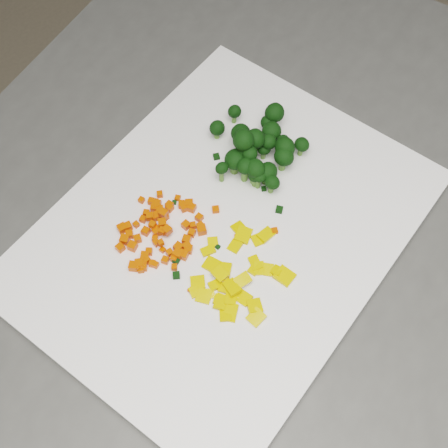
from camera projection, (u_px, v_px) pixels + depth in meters
ground at (331, 341)px, 1.63m from camera, size 4.00×4.00×0.00m
counter_block at (216, 350)px, 1.16m from camera, size 1.26×1.08×0.90m
cutting_board at (224, 231)px, 0.76m from camera, size 0.56×0.48×0.01m
carrot_pile at (157, 227)px, 0.74m from camera, size 0.11×0.11×0.03m
pepper_pile at (242, 272)px, 0.72m from camera, size 0.12×0.12×0.02m
broccoli_pile at (254, 139)px, 0.79m from camera, size 0.13×0.13×0.06m
carrot_cube_0 at (145, 260)px, 0.73m from camera, size 0.01×0.01×0.01m
carrot_cube_1 at (133, 266)px, 0.72m from camera, size 0.01×0.01×0.01m
carrot_cube_2 at (141, 200)px, 0.77m from camera, size 0.01×0.01×0.01m
carrot_cube_3 at (125, 240)px, 0.74m from camera, size 0.01×0.01×0.01m
carrot_cube_4 at (157, 205)px, 0.77m from camera, size 0.01×0.01×0.01m
carrot_cube_5 at (170, 253)px, 0.73m from camera, size 0.01×0.01×0.01m
carrot_cube_6 at (154, 208)px, 0.76m from camera, size 0.01×0.01×0.01m
carrot_cube_7 at (199, 218)px, 0.76m from camera, size 0.01×0.01×0.01m
carrot_cube_8 at (157, 203)px, 0.77m from camera, size 0.01×0.01×0.01m
carrot_cube_9 at (132, 246)px, 0.74m from camera, size 0.01×0.01×0.01m
carrot_cube_10 at (187, 240)px, 0.74m from camera, size 0.01×0.01×0.01m
carrot_cube_11 at (160, 194)px, 0.78m from camera, size 0.01×0.01×0.01m
carrot_cube_12 at (122, 228)px, 0.75m from camera, size 0.01×0.01×0.01m
carrot_cube_13 at (162, 231)px, 0.74m from camera, size 0.01×0.01×0.01m
carrot_cube_14 at (138, 239)px, 0.74m from camera, size 0.01×0.01×0.01m
carrot_cube_15 at (120, 248)px, 0.74m from camera, size 0.01×0.01×0.01m
carrot_cube_16 at (143, 267)px, 0.72m from camera, size 0.01×0.01×0.01m
carrot_cube_17 at (129, 234)px, 0.75m from camera, size 0.01×0.01×0.01m
carrot_cube_18 at (174, 267)px, 0.73m from camera, size 0.01×0.01×0.01m
carrot_cube_19 at (152, 225)px, 0.74m from camera, size 0.01×0.01×0.01m
carrot_cube_20 at (128, 226)px, 0.75m from camera, size 0.01×0.01×0.01m
carrot_cube_21 at (189, 249)px, 0.74m from camera, size 0.01×0.01×0.01m
carrot_cube_22 at (161, 243)px, 0.73m from camera, size 0.01×0.01×0.01m
carrot_cube_23 at (189, 204)px, 0.77m from camera, size 0.01×0.01×0.01m
carrot_cube_24 at (155, 217)px, 0.76m from camera, size 0.01×0.01×0.01m
carrot_cube_25 at (138, 266)px, 0.72m from camera, size 0.01×0.01×0.01m
carrot_cube_26 at (169, 205)px, 0.77m from camera, size 0.01×0.01×0.01m
carrot_cube_27 at (151, 201)px, 0.77m from camera, size 0.01×0.01×0.01m
carrot_cube_28 at (156, 243)px, 0.74m from camera, size 0.01×0.01×0.01m
carrot_cube_29 at (193, 225)px, 0.75m from camera, size 0.01×0.01×0.01m
carrot_cube_30 at (164, 217)px, 0.76m from camera, size 0.01×0.01×0.01m
carrot_cube_31 at (170, 208)px, 0.76m from camera, size 0.01×0.01×0.01m
carrot_cube_32 at (167, 230)px, 0.74m from camera, size 0.01×0.01×0.01m
carrot_cube_33 at (143, 219)px, 0.76m from camera, size 0.01×0.01×0.01m
carrot_cube_34 at (187, 247)px, 0.74m from camera, size 0.01×0.01×0.01m
carrot_cube_35 at (149, 252)px, 0.74m from camera, size 0.01×0.01×0.01m
carrot_cube_36 at (140, 266)px, 0.73m from camera, size 0.01×0.01×0.01m
carrot_cube_37 at (157, 231)px, 0.75m from camera, size 0.01×0.01×0.01m
carrot_cube_38 at (165, 260)px, 0.73m from camera, size 0.01×0.01×0.01m
carrot_cube_39 at (184, 255)px, 0.73m from camera, size 0.01×0.01×0.01m
carrot_cube_40 at (184, 208)px, 0.76m from camera, size 0.01×0.01×0.01m
carrot_cube_41 at (160, 209)px, 0.76m from camera, size 0.01×0.01×0.01m
carrot_cube_42 at (178, 247)px, 0.74m from camera, size 0.01×0.01×0.01m
carrot_cube_43 at (150, 216)px, 0.75m from camera, size 0.01×0.01×0.01m
carrot_cube_44 at (201, 226)px, 0.75m from camera, size 0.01×0.01×0.01m
carrot_cube_45 at (136, 224)px, 0.75m from camera, size 0.01×0.01×0.01m
carrot_cube_46 at (189, 205)px, 0.77m from camera, size 0.01×0.01×0.01m
carrot_cube_47 at (162, 223)px, 0.75m from camera, size 0.01×0.01×0.01m
carrot_cube_48 at (182, 205)px, 0.77m from camera, size 0.01×0.01×0.01m
carrot_cube_49 at (202, 230)px, 0.75m from camera, size 0.01×0.01×0.01m
carrot_cube_50 at (155, 238)px, 0.74m from camera, size 0.01×0.01×0.01m
carrot_cube_51 at (145, 256)px, 0.73m from camera, size 0.01×0.01×0.01m
carrot_cube_52 at (174, 258)px, 0.73m from camera, size 0.01×0.01×0.01m
carrot_cube_53 at (186, 225)px, 0.75m from camera, size 0.01×0.01×0.01m
carrot_cube_54 at (161, 213)px, 0.76m from camera, size 0.01×0.01×0.01m
carrot_cube_55 at (140, 264)px, 0.73m from camera, size 0.01×0.01×0.01m
carrot_cube_56 at (192, 208)px, 0.76m from camera, size 0.01×0.01×0.01m
carrot_cube_57 at (152, 264)px, 0.73m from camera, size 0.01×0.01×0.01m
carrot_cube_58 at (163, 213)px, 0.75m from camera, size 0.01×0.01×0.01m
carrot_cube_59 at (146, 231)px, 0.75m from camera, size 0.01×0.01×0.01m
carrot_cube_60 at (178, 254)px, 0.73m from camera, size 0.01×0.01×0.01m
carrot_cube_61 at (192, 233)px, 0.75m from camera, size 0.01×0.01×0.01m
carrot_cube_62 at (146, 213)px, 0.76m from camera, size 0.01×0.01×0.01m
carrot_cube_63 at (141, 269)px, 0.72m from camera, size 0.01×0.01×0.01m
carrot_cube_64 at (155, 265)px, 0.73m from camera, size 0.01×0.01×0.01m
pepper_chunk_0 at (285, 276)px, 0.72m from camera, size 0.02×0.03×0.01m
pepper_chunk_1 at (266, 235)px, 0.75m from camera, size 0.02×0.02×0.01m
pepper_chunk_2 at (232, 287)px, 0.71m from camera, size 0.02×0.02×0.01m
pepper_chunk_3 at (266, 269)px, 0.73m from camera, size 0.02×0.02×0.01m
pepper_chunk_4 at (208, 294)px, 0.71m from camera, size 0.02×0.02×0.01m
pepper_chunk_5 at (217, 284)px, 0.72m from camera, size 0.02×0.01×0.01m
pepper_chunk_6 at (259, 268)px, 0.73m from camera, size 0.02×0.02×0.01m
pepper_chunk_7 at (256, 317)px, 0.70m from camera, size 0.02×0.02×0.01m
pepper_chunk_8 at (224, 270)px, 0.73m from camera, size 0.03×0.03×0.01m
pepper_chunk_9 at (198, 282)px, 0.72m from camera, size 0.02×0.02×0.01m
pepper_chunk_10 at (220, 274)px, 0.72m from camera, size 0.02×0.02×0.01m
pepper_chunk_11 at (239, 228)px, 0.75m from camera, size 0.02×0.02×0.01m
pepper_chunk_12 at (221, 302)px, 0.71m from camera, size 0.02×0.02×0.01m
pepper_chunk_13 at (257, 240)px, 0.75m from camera, size 0.02×0.02×0.00m
pepper_chunk_14 at (197, 291)px, 0.71m from camera, size 0.02×0.02×0.01m
pepper_chunk_15 at (219, 300)px, 0.71m from camera, size 0.02×0.02×0.01m
pepper_chunk_16 at (255, 263)px, 0.73m from camera, size 0.02×0.02×0.01m
pepper_chunk_17 at (213, 242)px, 0.74m from camera, size 0.02×0.02×0.01m
pepper_chunk_18 at (242, 280)px, 0.71m from camera, size 0.02×0.02×0.01m
pepper_chunk_19 at (208, 251)px, 0.74m from camera, size 0.02×0.02×0.01m
pepper_chunk_20 at (277, 271)px, 0.72m from camera, size 0.02×0.02×0.01m
pepper_chunk_21 at (255, 306)px, 0.70m from camera, size 0.02×0.02×0.01m
pepper_chunk_22 at (226, 315)px, 0.70m from camera, size 0.02×0.02×0.01m
pepper_chunk_23 at (211, 265)px, 0.73m from camera, size 0.02×0.02×0.01m
pepper_chunk_24 at (204, 296)px, 0.71m from camera, size 0.02×0.02×0.01m
pepper_chunk_25 at (243, 297)px, 0.71m from camera, size 0.02×0.02×0.01m
pepper_chunk_26 at (228, 286)px, 0.71m from camera, size 0.03×0.03×0.01m
pepper_chunk_27 at (254, 269)px, 0.73m from camera, size 0.02×0.01×0.00m
pepper_chunk_28 at (231, 298)px, 0.71m from camera, size 0.02×0.02×0.01m
pepper_chunk_29 at (243, 235)px, 0.75m from camera, size 0.03×0.03×0.01m
pepper_chunk_30 at (231, 313)px, 0.70m from camera, size 0.03×0.02×0.01m
pepper_chunk_31 at (235, 246)px, 0.74m from camera, size 0.02×0.02×0.01m
broccoli_floret_0 at (282, 145)px, 0.80m from camera, size 0.02×0.02×0.03m
broccoli_floret_1 at (301, 148)px, 0.80m from camera, size 0.02×0.02×0.03m
broccoli_floret_2 at (254, 173)px, 0.77m from camera, size 0.03×0.03×0.04m
broccoli_floret_3 at (267, 125)px, 0.82m from camera, size 0.03×0.03×0.03m
broccoli_floret_4 at (245, 171)px, 0.77m from camera, size 0.03×0.03×0.04m
broccoli_floret_5 at (258, 180)px, 0.77m from camera, size 0.02×0.02×0.03m
broccoli_floret_6 at (240, 137)px, 0.80m from camera, size 0.04×0.04×0.04m
broccoli_floret_7 at (234, 163)px, 0.78m from camera, size 0.04×0.04×0.04m
broccoli_floret_8 at (284, 152)px, 0.79m from camera, size 0.03×0.03×0.04m
broccoli_floret_9 at (249, 157)px, 0.77m from camera, size 0.03×0.03×0.03m
broccoli_floret_10 at (217, 131)px, 0.81m from camera, size 0.03×0.03×0.03m
broccoli_floret_11 at (241, 136)px, 0.79m from camera, size 0.03×0.03×0.03m
broccoli_floret_12 at (234, 115)px, 0.82m from camera, size 0.02×0.02×0.03m
broccoli_floret_13 at (255, 177)px, 0.78m from camera, size 0.02×0.02×0.03m
broccoli_floret_14 at (255, 178)px, 0.77m from camera, size 0.03×0.03×0.03m
broccoli_floret_15 at (254, 143)px, 0.78m from camera, size 0.03×0.03×0.04m
broccoli_floret_16 at (266, 175)px, 0.77m from camera, size 0.04×0.04×0.03m
broccoli_floret_17 at (271, 134)px, 0.81m from camera, size 0.04×0.04×0.03m
broccoli_floret_18 at (271, 185)px, 0.77m from camera, size 0.02×0.02×0.03m
broccoli_floret_19 at (273, 117)px, 0.82m from camera, size 0.04×0.04×0.04m
broccoli_floret_20 at (283, 160)px, 0.78m from camera, size 0.03×0.03×0.04m
broccoli_floret_21 at (263, 151)px, 0.80m from camera, size 0.03×0.03×0.03m
broccoli_floret_22 at (268, 144)px, 0.79m from camera, size 0.03×0.03×0.03m
broccoli_floret_23 at (221, 173)px, 0.78m from camera, size 0.02×0.02×0.03m
broccoli_floret_24 at (245, 155)px, 0.78m from camera, size 0.04×0.04×0.04m
broccoli_floret_25 at (243, 145)px, 0.77m from camera, size 0.04×0.04×0.04m
stray_bit_0 at (163, 250)px, 0.74m from camera, size 0.01×0.01×0.00m
stray_bit_1 at (264, 189)px, 0.78m from camera, size 0.01×0.01×0.00m
stray_bit_2 at (237, 237)px, 0.75m from camera, size 0.01×0.01×0.00m
stray_bit_3 at (191, 290)px, 0.71m from camera, size 0.01×0.01×0.00m
stray_bit_4 at (279, 210)px, 0.76m from camera, size 0.01×0.01×0.01m
stray_bit_5 at (216, 209)px, 0.77m from camera, size 0.01×0.01×0.01m
stray_bit_6 at (174, 202)px, 0.77m from camera, size 0.01×0.01×0.00m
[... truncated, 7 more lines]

